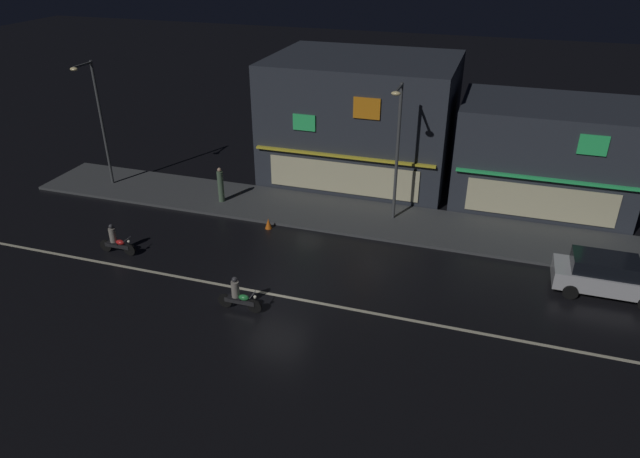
# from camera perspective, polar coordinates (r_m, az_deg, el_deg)

# --- Properties ---
(ground_plane) EXTENTS (140.00, 140.00, 0.00)m
(ground_plane) POSITION_cam_1_polar(r_m,az_deg,el_deg) (24.20, -4.42, -6.62)
(ground_plane) COLOR black
(lane_divider_stripe) EXTENTS (33.21, 0.16, 0.01)m
(lane_divider_stripe) POSITION_cam_1_polar(r_m,az_deg,el_deg) (24.20, -4.42, -6.60)
(lane_divider_stripe) COLOR beige
(lane_divider_stripe) RESTS_ON ground
(sidewalk_far) EXTENTS (34.95, 4.19, 0.14)m
(sidewalk_far) POSITION_cam_1_polar(r_m,az_deg,el_deg) (30.73, 1.15, 1.58)
(sidewalk_far) COLOR #424447
(sidewalk_far) RESTS_ON ground
(storefront_left_block) EXTENTS (9.18, 6.50, 5.59)m
(storefront_left_block) POSITION_cam_1_polar(r_m,az_deg,el_deg) (33.60, 21.48, 6.99)
(storefront_left_block) COLOR #2D333D
(storefront_left_block) RESTS_ON ground
(storefront_center_block) EXTENTS (10.75, 8.48, 7.13)m
(storefront_center_block) POSITION_cam_1_polar(r_m,az_deg,el_deg) (35.10, 4.22, 11.03)
(storefront_center_block) COLOR #2D333D
(storefront_center_block) RESTS_ON ground
(streetlamp_west) EXTENTS (0.44, 1.64, 7.20)m
(streetlamp_west) POSITION_cam_1_polar(r_m,az_deg,el_deg) (35.03, -21.33, 10.59)
(streetlamp_west) COLOR #47494C
(streetlamp_west) RESTS_ON sidewalk_far
(streetlamp_mid) EXTENTS (0.44, 1.64, 7.12)m
(streetlamp_mid) POSITION_cam_1_polar(r_m,az_deg,el_deg) (28.53, 7.73, 8.51)
(streetlamp_mid) COLOR #47494C
(streetlamp_mid) RESTS_ON sidewalk_far
(pedestrian_on_sidewalk) EXTENTS (0.33, 0.33, 1.99)m
(pedestrian_on_sidewalk) POSITION_cam_1_polar(r_m,az_deg,el_deg) (32.08, -9.91, 4.30)
(pedestrian_on_sidewalk) COLOR #4C664C
(pedestrian_on_sidewalk) RESTS_ON sidewalk_far
(parked_car_near_kerb) EXTENTS (4.30, 1.98, 1.67)m
(parked_car_near_kerb) POSITION_cam_1_polar(r_m,az_deg,el_deg) (26.66, 26.74, -4.13)
(parked_car_near_kerb) COLOR silver
(parked_car_near_kerb) RESTS_ON ground
(motorcycle_lead) EXTENTS (1.90, 0.60, 1.52)m
(motorcycle_lead) POSITION_cam_1_polar(r_m,az_deg,el_deg) (23.18, -8.20, -6.67)
(motorcycle_lead) COLOR black
(motorcycle_lead) RESTS_ON ground
(motorcycle_following) EXTENTS (1.90, 0.60, 1.52)m
(motorcycle_following) POSITION_cam_1_polar(r_m,az_deg,el_deg) (28.49, -19.77, -1.16)
(motorcycle_following) COLOR black
(motorcycle_following) RESTS_ON ground
(traffic_cone) EXTENTS (0.36, 0.36, 0.55)m
(traffic_cone) POSITION_cam_1_polar(r_m,az_deg,el_deg) (29.32, -5.18, 0.55)
(traffic_cone) COLOR orange
(traffic_cone) RESTS_ON ground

